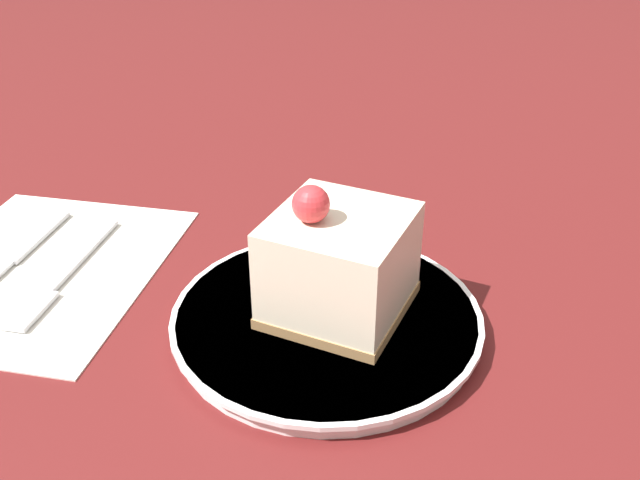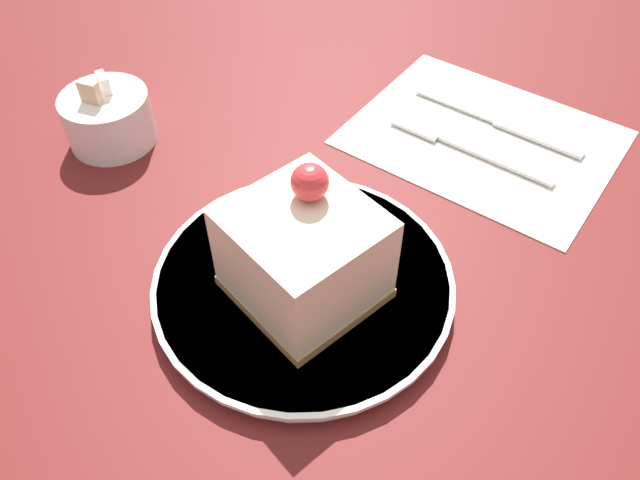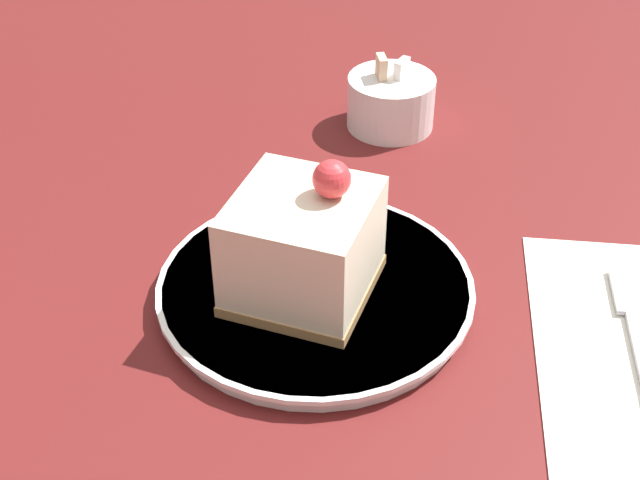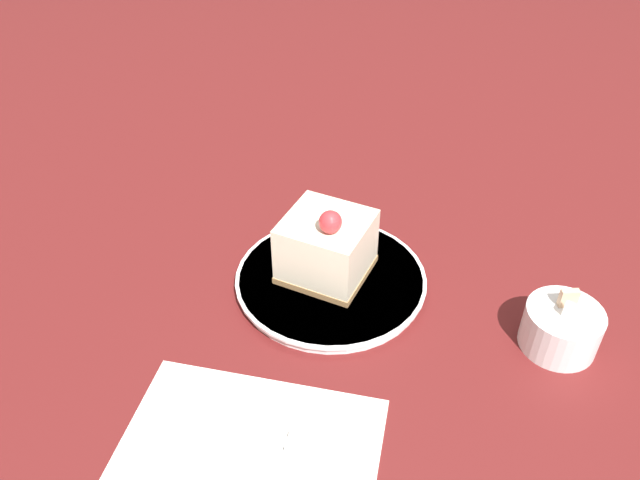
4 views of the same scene
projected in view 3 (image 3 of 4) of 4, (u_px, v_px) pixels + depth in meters
The scene contains 5 objects.
ground_plane at pixel (304, 266), 0.71m from camera, with size 4.00×4.00×0.00m, color #5B1919.
plate at pixel (315, 290), 0.67m from camera, with size 0.24×0.24×0.02m.
cake_slice at pixel (303, 245), 0.64m from camera, with size 0.12×0.12×0.11m.
fork at pixel (636, 331), 0.64m from camera, with size 0.02×0.17×0.00m.
sugar_bowl at pixel (391, 102), 0.87m from camera, with size 0.09×0.09×0.07m.
Camera 3 is at (0.10, -0.55, 0.44)m, focal length 50.00 mm.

